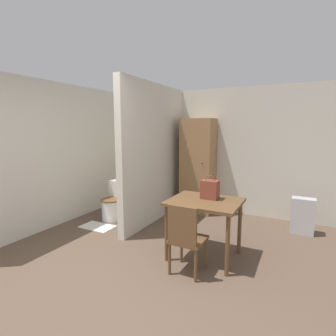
{
  "coord_description": "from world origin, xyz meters",
  "views": [
    {
      "loc": [
        1.75,
        -1.86,
        1.72
      ],
      "look_at": [
        0.02,
        1.49,
        1.14
      ],
      "focal_mm": 28.0,
      "sensor_mm": 36.0,
      "label": 1
    }
  ],
  "objects_px": {
    "wooden_cabinet": "(198,166)",
    "space_heater": "(303,216)",
    "wooden_chair": "(186,237)",
    "handbag": "(210,189)",
    "toilet": "(114,203)",
    "dining_table": "(205,208)"
  },
  "relations": [
    {
      "from": "dining_table",
      "to": "space_heater",
      "type": "xyz_separation_m",
      "value": [
        1.17,
        1.49,
        -0.38
      ]
    },
    {
      "from": "dining_table",
      "to": "wooden_chair",
      "type": "bearing_deg",
      "value": -95.08
    },
    {
      "from": "dining_table",
      "to": "toilet",
      "type": "height_order",
      "value": "dining_table"
    },
    {
      "from": "dining_table",
      "to": "wooden_cabinet",
      "type": "relative_size",
      "value": 0.48
    },
    {
      "from": "handbag",
      "to": "wooden_cabinet",
      "type": "height_order",
      "value": "wooden_cabinet"
    },
    {
      "from": "wooden_cabinet",
      "to": "space_heater",
      "type": "relative_size",
      "value": 3.2
    },
    {
      "from": "handbag",
      "to": "wooden_cabinet",
      "type": "bearing_deg",
      "value": 115.75
    },
    {
      "from": "toilet",
      "to": "wooden_cabinet",
      "type": "relative_size",
      "value": 0.38
    },
    {
      "from": "wooden_chair",
      "to": "dining_table",
      "type": "bearing_deg",
      "value": 85.68
    },
    {
      "from": "wooden_chair",
      "to": "handbag",
      "type": "xyz_separation_m",
      "value": [
        0.07,
        0.62,
        0.45
      ]
    },
    {
      "from": "wooden_chair",
      "to": "toilet",
      "type": "xyz_separation_m",
      "value": [
        -1.97,
        1.13,
        -0.15
      ]
    },
    {
      "from": "toilet",
      "to": "wooden_cabinet",
      "type": "height_order",
      "value": "wooden_cabinet"
    },
    {
      "from": "dining_table",
      "to": "wooden_chair",
      "type": "height_order",
      "value": "wooden_chair"
    },
    {
      "from": "dining_table",
      "to": "wooden_cabinet",
      "type": "distance_m",
      "value": 1.97
    },
    {
      "from": "dining_table",
      "to": "handbag",
      "type": "distance_m",
      "value": 0.26
    },
    {
      "from": "dining_table",
      "to": "wooden_chair",
      "type": "distance_m",
      "value": 0.56
    },
    {
      "from": "wooden_cabinet",
      "to": "wooden_chair",
      "type": "bearing_deg",
      "value": -72.23
    },
    {
      "from": "toilet",
      "to": "handbag",
      "type": "relative_size",
      "value": 2.26
    },
    {
      "from": "handbag",
      "to": "space_heater",
      "type": "distance_m",
      "value": 1.89
    },
    {
      "from": "wooden_chair",
      "to": "wooden_cabinet",
      "type": "xyz_separation_m",
      "value": [
        -0.74,
        2.3,
        0.49
      ]
    },
    {
      "from": "handbag",
      "to": "dining_table",
      "type": "bearing_deg",
      "value": -105.06
    },
    {
      "from": "wooden_chair",
      "to": "toilet",
      "type": "relative_size",
      "value": 1.2
    }
  ]
}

